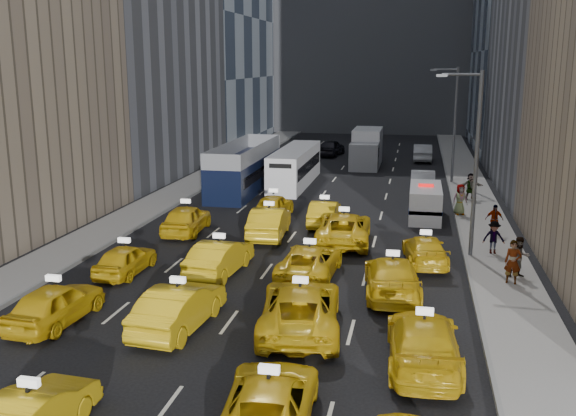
% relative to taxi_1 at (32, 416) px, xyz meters
% --- Properties ---
extents(ground, '(160.00, 160.00, 0.00)m').
position_rel_taxi_1_xyz_m(ground, '(2.68, 6.27, -0.70)').
color(ground, black).
rests_on(ground, ground).
extents(sidewalk_west, '(3.00, 90.00, 0.15)m').
position_rel_taxi_1_xyz_m(sidewalk_west, '(-7.82, 31.27, -0.62)').
color(sidewalk_west, gray).
rests_on(sidewalk_west, ground).
extents(sidewalk_east, '(3.00, 90.00, 0.15)m').
position_rel_taxi_1_xyz_m(sidewalk_east, '(13.18, 31.27, -0.62)').
color(sidewalk_east, gray).
rests_on(sidewalk_east, ground).
extents(curb_west, '(0.15, 90.00, 0.18)m').
position_rel_taxi_1_xyz_m(curb_west, '(-6.37, 31.27, -0.61)').
color(curb_west, slate).
rests_on(curb_west, ground).
extents(curb_east, '(0.15, 90.00, 0.18)m').
position_rel_taxi_1_xyz_m(curb_east, '(11.73, 31.27, -0.61)').
color(curb_east, slate).
rests_on(curb_east, ground).
extents(streetlight_near, '(2.15, 0.22, 9.00)m').
position_rel_taxi_1_xyz_m(streetlight_near, '(11.86, 18.27, 4.22)').
color(streetlight_near, '#595B60').
rests_on(streetlight_near, ground).
extents(streetlight_far, '(2.15, 0.22, 9.00)m').
position_rel_taxi_1_xyz_m(streetlight_far, '(11.86, 38.27, 4.22)').
color(streetlight_far, '#595B60').
rests_on(streetlight_far, ground).
extents(taxi_1, '(1.74, 4.31, 1.39)m').
position_rel_taxi_1_xyz_m(taxi_1, '(0.00, 0.00, 0.00)').
color(taxi_1, gold).
rests_on(taxi_1, ground).
extents(taxi_2, '(2.75, 5.24, 1.41)m').
position_rel_taxi_1_xyz_m(taxi_2, '(5.70, 1.83, 0.01)').
color(taxi_2, gold).
rests_on(taxi_2, ground).
extents(taxi_4, '(2.09, 4.59, 1.53)m').
position_rel_taxi_1_xyz_m(taxi_4, '(-3.49, 6.91, 0.07)').
color(taxi_4, gold).
rests_on(taxi_4, ground).
extents(taxi_5, '(2.14, 5.05, 1.62)m').
position_rel_taxi_1_xyz_m(taxi_5, '(1.09, 7.37, 0.11)').
color(taxi_5, gold).
rests_on(taxi_5, ground).
extents(taxi_6, '(3.51, 6.28, 1.66)m').
position_rel_taxi_1_xyz_m(taxi_6, '(5.38, 8.13, 0.13)').
color(taxi_6, gold).
rests_on(taxi_6, ground).
extents(taxi_7, '(2.51, 5.58, 1.59)m').
position_rel_taxi_1_xyz_m(taxi_7, '(9.66, 6.20, 0.10)').
color(taxi_7, gold).
rests_on(taxi_7, ground).
extents(taxi_8, '(1.69, 4.04, 1.36)m').
position_rel_taxi_1_xyz_m(taxi_8, '(-3.48, 12.65, -0.01)').
color(taxi_8, gold).
rests_on(taxi_8, ground).
extents(taxi_9, '(2.07, 4.86, 1.56)m').
position_rel_taxi_1_xyz_m(taxi_9, '(0.68, 13.53, 0.08)').
color(taxi_9, gold).
rests_on(taxi_9, ground).
extents(taxi_10, '(2.53, 5.18, 1.42)m').
position_rel_taxi_1_xyz_m(taxi_10, '(4.73, 13.96, 0.01)').
color(taxi_10, gold).
rests_on(taxi_10, ground).
extents(taxi_11, '(2.70, 5.60, 1.57)m').
position_rel_taxi_1_xyz_m(taxi_11, '(8.43, 12.35, 0.09)').
color(taxi_11, gold).
rests_on(taxi_11, ground).
extents(taxi_12, '(2.17, 4.82, 1.61)m').
position_rel_taxi_1_xyz_m(taxi_12, '(-3.27, 19.96, 0.11)').
color(taxi_12, gold).
rests_on(taxi_12, ground).
extents(taxi_13, '(2.09, 5.14, 1.66)m').
position_rel_taxi_1_xyz_m(taxi_13, '(1.46, 20.08, 0.13)').
color(taxi_13, gold).
rests_on(taxi_13, ground).
extents(taxi_14, '(3.00, 5.97, 1.62)m').
position_rel_taxi_1_xyz_m(taxi_14, '(5.60, 19.69, 0.11)').
color(taxi_14, gold).
rests_on(taxi_14, ground).
extents(taxi_15, '(2.39, 4.74, 1.32)m').
position_rel_taxi_1_xyz_m(taxi_15, '(9.79, 16.90, -0.04)').
color(taxi_15, gold).
rests_on(taxi_15, ground).
extents(taxi_16, '(2.00, 4.39, 1.46)m').
position_rel_taxi_1_xyz_m(taxi_16, '(0.69, 24.58, 0.03)').
color(taxi_16, gold).
rests_on(taxi_16, ground).
extents(taxi_17, '(1.66, 4.48, 1.46)m').
position_rel_taxi_1_xyz_m(taxi_17, '(4.05, 23.24, 0.04)').
color(taxi_17, gold).
rests_on(taxi_17, ground).
extents(nypd_van, '(2.44, 5.11, 2.12)m').
position_rel_taxi_1_xyz_m(nypd_van, '(9.84, 26.18, 0.26)').
color(nypd_van, silver).
rests_on(nypd_van, ground).
extents(double_decker, '(2.72, 11.94, 3.47)m').
position_rel_taxi_1_xyz_m(double_decker, '(-3.29, 32.52, 1.03)').
color(double_decker, black).
rests_on(double_decker, ground).
extents(city_bus, '(2.52, 10.98, 2.82)m').
position_rel_taxi_1_xyz_m(city_bus, '(-0.04, 35.41, 0.70)').
color(city_bus, silver).
rests_on(city_bus, ground).
extents(box_truck, '(2.74, 7.39, 3.34)m').
position_rel_taxi_1_xyz_m(box_truck, '(4.66, 45.66, 0.95)').
color(box_truck, silver).
rests_on(box_truck, ground).
extents(misc_car_0, '(1.72, 4.91, 1.62)m').
position_rel_taxi_1_xyz_m(misc_car_0, '(9.71, 34.61, 0.11)').
color(misc_car_0, '#A9ACB1').
rests_on(misc_car_0, ground).
extents(misc_car_1, '(2.61, 5.15, 1.39)m').
position_rel_taxi_1_xyz_m(misc_car_1, '(-3.40, 44.52, 0.00)').
color(misc_car_1, black).
rests_on(misc_car_1, ground).
extents(misc_car_2, '(2.80, 5.46, 1.52)m').
position_rel_taxi_1_xyz_m(misc_car_2, '(4.28, 51.89, 0.06)').
color(misc_car_2, slate).
rests_on(misc_car_2, ground).
extents(misc_car_3, '(2.59, 5.06, 1.65)m').
position_rel_taxi_1_xyz_m(misc_car_3, '(0.61, 51.61, 0.13)').
color(misc_car_3, black).
rests_on(misc_car_3, ground).
extents(misc_car_4, '(1.76, 5.00, 1.64)m').
position_rel_taxi_1_xyz_m(misc_car_4, '(9.74, 49.85, 0.13)').
color(misc_car_4, '#96999D').
rests_on(misc_car_4, ground).
extents(pedestrian_0, '(0.76, 0.57, 1.89)m').
position_rel_taxi_1_xyz_m(pedestrian_0, '(13.40, 14.37, 0.40)').
color(pedestrian_0, gray).
rests_on(pedestrian_0, sidewalk_east).
extents(pedestrian_1, '(0.98, 0.73, 1.80)m').
position_rel_taxi_1_xyz_m(pedestrian_1, '(13.81, 15.30, 0.35)').
color(pedestrian_1, gray).
rests_on(pedestrian_1, sidewalk_east).
extents(pedestrian_2, '(1.08, 0.51, 1.63)m').
position_rel_taxi_1_xyz_m(pedestrian_2, '(13.08, 18.76, 0.27)').
color(pedestrian_2, gray).
rests_on(pedestrian_2, sidewalk_east).
extents(pedestrian_3, '(1.03, 0.59, 1.66)m').
position_rel_taxi_1_xyz_m(pedestrian_3, '(13.50, 22.52, 0.28)').
color(pedestrian_3, gray).
rests_on(pedestrian_3, sidewalk_east).
extents(pedestrian_4, '(1.05, 0.80, 1.90)m').
position_rel_taxi_1_xyz_m(pedestrian_4, '(11.93, 26.93, 0.40)').
color(pedestrian_4, gray).
rests_on(pedestrian_4, sidewalk_east).
extents(pedestrian_5, '(1.73, 1.02, 1.80)m').
position_rel_taxi_1_xyz_m(pedestrian_5, '(12.91, 31.74, 0.35)').
color(pedestrian_5, gray).
rests_on(pedestrian_5, sidewalk_east).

